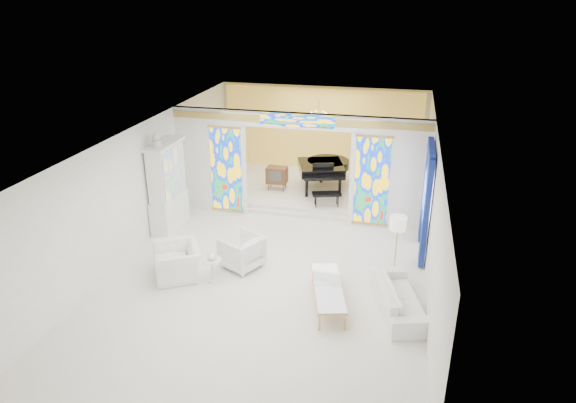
% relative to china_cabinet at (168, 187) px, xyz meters
% --- Properties ---
extents(floor, '(12.00, 12.00, 0.00)m').
position_rel_china_cabinet_xyz_m(floor, '(3.22, -0.60, -1.17)').
color(floor, silver).
rests_on(floor, ground).
extents(ceiling, '(7.00, 12.00, 0.02)m').
position_rel_china_cabinet_xyz_m(ceiling, '(3.22, -0.60, 1.83)').
color(ceiling, white).
rests_on(ceiling, wall_back).
extents(wall_back, '(7.00, 0.02, 3.00)m').
position_rel_china_cabinet_xyz_m(wall_back, '(3.22, 5.40, 0.33)').
color(wall_back, silver).
rests_on(wall_back, floor).
extents(wall_front, '(7.00, 0.02, 3.00)m').
position_rel_china_cabinet_xyz_m(wall_front, '(3.22, -6.60, 0.33)').
color(wall_front, silver).
rests_on(wall_front, floor).
extents(wall_left, '(0.02, 12.00, 3.00)m').
position_rel_china_cabinet_xyz_m(wall_left, '(-0.28, -0.60, 0.33)').
color(wall_left, silver).
rests_on(wall_left, floor).
extents(wall_right, '(0.02, 12.00, 3.00)m').
position_rel_china_cabinet_xyz_m(wall_right, '(6.72, -0.60, 0.33)').
color(wall_right, silver).
rests_on(wall_right, floor).
extents(partition_wall, '(7.00, 0.22, 3.00)m').
position_rel_china_cabinet_xyz_m(partition_wall, '(3.22, 1.40, 0.48)').
color(partition_wall, silver).
rests_on(partition_wall, floor).
extents(stained_glass_left, '(0.90, 0.04, 2.40)m').
position_rel_china_cabinet_xyz_m(stained_glass_left, '(1.19, 1.29, 0.13)').
color(stained_glass_left, gold).
rests_on(stained_glass_left, partition_wall).
extents(stained_glass_right, '(0.90, 0.04, 2.40)m').
position_rel_china_cabinet_xyz_m(stained_glass_right, '(5.25, 1.29, 0.13)').
color(stained_glass_right, gold).
rests_on(stained_glass_right, partition_wall).
extents(stained_glass_transom, '(2.00, 0.04, 0.34)m').
position_rel_china_cabinet_xyz_m(stained_glass_transom, '(3.22, 1.29, 1.65)').
color(stained_glass_transom, gold).
rests_on(stained_glass_transom, partition_wall).
extents(alcove_platform, '(6.80, 3.80, 0.18)m').
position_rel_china_cabinet_xyz_m(alcove_platform, '(3.22, 3.50, -1.08)').
color(alcove_platform, silver).
rests_on(alcove_platform, floor).
extents(gold_curtain_back, '(6.70, 0.10, 2.90)m').
position_rel_china_cabinet_xyz_m(gold_curtain_back, '(3.22, 5.28, 0.33)').
color(gold_curtain_back, '#FAD057').
rests_on(gold_curtain_back, wall_back).
extents(chandelier, '(0.48, 0.48, 0.30)m').
position_rel_china_cabinet_xyz_m(chandelier, '(3.42, 3.40, 1.38)').
color(chandelier, '#B88740').
rests_on(chandelier, ceiling).
extents(blue_drapes, '(0.14, 1.85, 2.65)m').
position_rel_china_cabinet_xyz_m(blue_drapes, '(6.62, 0.10, 0.41)').
color(blue_drapes, navy).
rests_on(blue_drapes, wall_right).
extents(china_cabinet, '(0.56, 1.46, 2.72)m').
position_rel_china_cabinet_xyz_m(china_cabinet, '(0.00, 0.00, 0.00)').
color(china_cabinet, white).
rests_on(china_cabinet, floor).
extents(armchair_left, '(1.41, 1.46, 0.73)m').
position_rel_china_cabinet_xyz_m(armchair_left, '(1.25, -2.33, -0.81)').
color(armchair_left, white).
rests_on(armchair_left, floor).
extents(armchair_right, '(1.14, 1.13, 0.78)m').
position_rel_china_cabinet_xyz_m(armchair_right, '(2.55, -1.61, -0.78)').
color(armchair_right, white).
rests_on(armchair_right, floor).
extents(sofa, '(1.35, 2.18, 0.60)m').
position_rel_china_cabinet_xyz_m(sofa, '(6.17, -2.56, -0.87)').
color(sofa, white).
rests_on(sofa, floor).
extents(side_table, '(0.48, 0.48, 0.52)m').
position_rel_china_cabinet_xyz_m(side_table, '(2.10, -2.34, -0.83)').
color(side_table, white).
rests_on(side_table, floor).
extents(vase, '(0.23, 0.23, 0.21)m').
position_rel_china_cabinet_xyz_m(vase, '(2.10, -2.34, -0.54)').
color(vase, silver).
rests_on(vase, side_table).
extents(coffee_table, '(1.04, 1.97, 0.42)m').
position_rel_china_cabinet_xyz_m(coffee_table, '(4.74, -2.68, -0.78)').
color(coffee_table, white).
rests_on(coffee_table, floor).
extents(floor_lamp, '(0.40, 0.40, 1.50)m').
position_rel_china_cabinet_xyz_m(floor_lamp, '(6.02, -1.30, 0.11)').
color(floor_lamp, '#B88740').
rests_on(floor_lamp, floor).
extents(grand_piano, '(1.84, 2.80, 1.01)m').
position_rel_china_cabinet_xyz_m(grand_piano, '(3.64, 3.42, -0.31)').
color(grand_piano, black).
rests_on(grand_piano, alcove_platform).
extents(tv_console, '(0.63, 0.44, 0.73)m').
position_rel_china_cabinet_xyz_m(tv_console, '(2.23, 2.93, -0.52)').
color(tv_console, brown).
rests_on(tv_console, alcove_platform).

